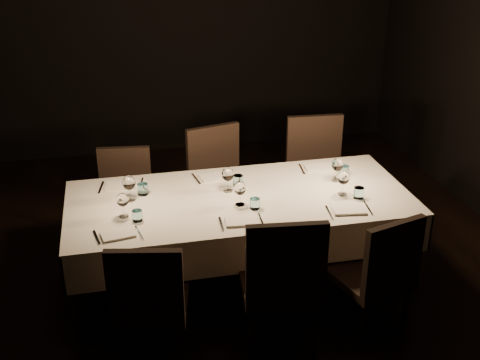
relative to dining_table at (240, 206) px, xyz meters
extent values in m
cube|color=black|center=(0.00, 0.00, -0.69)|extent=(5.00, 6.00, 0.01)
cube|color=black|center=(0.00, 3.00, 0.81)|extent=(5.00, 0.01, 3.00)
cube|color=black|center=(0.00, 0.00, 0.04)|extent=(2.40, 1.00, 0.04)
cylinder|color=black|center=(-1.12, -0.42, -0.33)|extent=(0.07, 0.07, 0.71)
cylinder|color=black|center=(-1.12, 0.42, -0.33)|extent=(0.07, 0.07, 0.71)
cylinder|color=black|center=(1.12, -0.42, -0.33)|extent=(0.07, 0.07, 0.71)
cylinder|color=black|center=(1.12, 0.42, -0.33)|extent=(0.07, 0.07, 0.71)
cube|color=beige|center=(0.00, 0.00, 0.07)|extent=(2.52, 1.12, 0.01)
cube|color=beige|center=(0.00, 0.55, -0.08)|extent=(2.52, 0.01, 0.28)
cube|color=beige|center=(0.00, -0.55, -0.08)|extent=(2.52, 0.01, 0.28)
cube|color=beige|center=(1.25, 0.00, -0.08)|extent=(0.01, 1.12, 0.28)
cube|color=beige|center=(-1.25, 0.00, -0.08)|extent=(0.01, 1.12, 0.28)
cylinder|color=black|center=(-0.51, -0.56, -0.49)|extent=(0.04, 0.04, 0.39)
cylinder|color=black|center=(-0.58, -0.92, -0.49)|extent=(0.04, 0.04, 0.39)
cylinder|color=black|center=(-0.87, -0.49, -0.49)|extent=(0.04, 0.04, 0.39)
cylinder|color=black|center=(-0.95, -0.85, -0.49)|extent=(0.04, 0.04, 0.39)
cube|color=black|center=(-0.73, -0.70, -0.27)|extent=(0.53, 0.53, 0.06)
cube|color=black|center=(-0.77, -0.89, 0.01)|extent=(0.45, 0.14, 0.49)
cube|color=silver|center=(-0.90, -0.38, 0.08)|extent=(0.23, 0.17, 0.02)
cube|color=silver|center=(-1.03, -0.38, 0.08)|extent=(0.05, 0.19, 0.01)
cube|color=silver|center=(-0.76, -0.38, 0.08)|extent=(0.05, 0.19, 0.01)
cylinder|color=#C8EAF2|center=(-0.76, -0.20, 0.11)|extent=(0.07, 0.07, 0.08)
cylinder|color=white|center=(-0.85, -0.12, 0.08)|extent=(0.07, 0.07, 0.00)
cylinder|color=white|center=(-0.85, -0.12, 0.12)|extent=(0.01, 0.01, 0.08)
ellipsoid|color=white|center=(-0.85, -0.12, 0.20)|extent=(0.09, 0.09, 0.10)
cylinder|color=black|center=(0.33, -0.54, -0.47)|extent=(0.04, 0.04, 0.43)
cylinder|color=black|center=(0.28, -0.95, -0.47)|extent=(0.04, 0.04, 0.43)
cylinder|color=black|center=(-0.08, -0.49, -0.47)|extent=(0.04, 0.04, 0.43)
cylinder|color=black|center=(-0.13, -0.91, -0.47)|extent=(0.04, 0.04, 0.43)
cube|color=black|center=(0.10, -0.72, -0.23)|extent=(0.54, 0.54, 0.06)
cube|color=black|center=(0.08, -0.94, 0.08)|extent=(0.50, 0.10, 0.54)
cube|color=silver|center=(-0.08, -0.38, 0.08)|extent=(0.23, 0.15, 0.02)
cube|color=silver|center=(-0.21, -0.38, 0.08)|extent=(0.03, 0.20, 0.01)
cube|color=silver|center=(0.06, -0.38, 0.08)|extent=(0.02, 0.20, 0.01)
cylinder|color=#C8EAF2|center=(0.06, -0.20, 0.11)|extent=(0.07, 0.07, 0.08)
cylinder|color=white|center=(-0.03, -0.12, 0.08)|extent=(0.07, 0.07, 0.00)
cylinder|color=white|center=(-0.03, -0.12, 0.12)|extent=(0.01, 0.01, 0.08)
ellipsoid|color=white|center=(-0.03, -0.12, 0.20)|extent=(0.09, 0.09, 0.10)
cylinder|color=black|center=(0.87, -0.49, -0.49)|extent=(0.04, 0.04, 0.39)
cylinder|color=black|center=(0.97, -0.85, -0.49)|extent=(0.04, 0.04, 0.39)
cylinder|color=black|center=(0.51, -0.59, -0.49)|extent=(0.04, 0.04, 0.39)
cylinder|color=black|center=(0.61, -0.95, -0.49)|extent=(0.04, 0.04, 0.39)
cube|color=black|center=(0.74, -0.72, -0.27)|extent=(0.56, 0.56, 0.06)
cube|color=black|center=(0.79, -0.91, 0.01)|extent=(0.45, 0.17, 0.49)
cube|color=silver|center=(0.70, -0.38, 0.08)|extent=(0.25, 0.18, 0.02)
cube|color=silver|center=(0.55, -0.38, 0.08)|extent=(0.04, 0.21, 0.01)
cube|color=silver|center=(0.85, -0.38, 0.08)|extent=(0.04, 0.21, 0.01)
cylinder|color=#C8EAF2|center=(0.85, -0.20, 0.12)|extent=(0.08, 0.08, 0.08)
cylinder|color=white|center=(0.75, -0.12, 0.08)|extent=(0.07, 0.07, 0.00)
cylinder|color=white|center=(0.75, -0.12, 0.12)|extent=(0.01, 0.01, 0.09)
ellipsoid|color=white|center=(0.75, -0.12, 0.21)|extent=(0.09, 0.09, 0.11)
cylinder|color=black|center=(-1.02, 0.50, -0.50)|extent=(0.04, 0.04, 0.38)
cylinder|color=black|center=(-0.98, 0.85, -0.50)|extent=(0.04, 0.04, 0.38)
cylinder|color=black|center=(-0.67, 0.46, -0.50)|extent=(0.04, 0.04, 0.38)
cylinder|color=black|center=(-0.63, 0.80, -0.50)|extent=(0.04, 0.04, 0.38)
cube|color=black|center=(-0.83, 0.65, -0.28)|extent=(0.48, 0.48, 0.06)
cube|color=black|center=(-0.80, 0.84, -0.02)|extent=(0.43, 0.10, 0.47)
cube|color=silver|center=(-0.85, 0.38, 0.08)|extent=(0.26, 0.19, 0.02)
cube|color=silver|center=(-1.00, 0.38, 0.08)|extent=(0.05, 0.22, 0.01)
cube|color=silver|center=(-0.69, 0.38, 0.08)|extent=(0.05, 0.22, 0.01)
cylinder|color=#C8EAF2|center=(-0.69, 0.20, 0.12)|extent=(0.08, 0.08, 0.08)
cylinder|color=white|center=(-0.79, 0.12, 0.08)|extent=(0.07, 0.07, 0.00)
cylinder|color=white|center=(-0.79, 0.12, 0.13)|extent=(0.01, 0.01, 0.09)
ellipsoid|color=white|center=(-0.79, 0.12, 0.22)|extent=(0.10, 0.10, 0.11)
cylinder|color=black|center=(-0.14, 0.45, -0.48)|extent=(0.04, 0.04, 0.42)
cylinder|color=black|center=(-0.23, 0.84, -0.48)|extent=(0.04, 0.04, 0.42)
cylinder|color=black|center=(0.25, 0.55, -0.48)|extent=(0.04, 0.04, 0.42)
cylinder|color=black|center=(0.16, 0.94, -0.48)|extent=(0.04, 0.04, 0.42)
cube|color=black|center=(0.01, 0.70, -0.24)|extent=(0.58, 0.58, 0.06)
cube|color=black|center=(-0.04, 0.90, 0.06)|extent=(0.48, 0.17, 0.52)
cube|color=silver|center=(-0.12, 0.38, 0.08)|extent=(0.26, 0.19, 0.02)
cube|color=silver|center=(-0.27, 0.38, 0.08)|extent=(0.05, 0.21, 0.01)
cube|color=silver|center=(0.03, 0.38, 0.08)|extent=(0.04, 0.21, 0.01)
cylinder|color=#C8EAF2|center=(0.03, 0.20, 0.12)|extent=(0.08, 0.08, 0.08)
cylinder|color=white|center=(-0.07, 0.12, 0.08)|extent=(0.07, 0.07, 0.00)
cylinder|color=white|center=(-0.07, 0.12, 0.12)|extent=(0.01, 0.01, 0.09)
ellipsoid|color=white|center=(-0.07, 0.12, 0.21)|extent=(0.09, 0.09, 0.11)
cylinder|color=black|center=(0.64, 0.47, -0.47)|extent=(0.04, 0.04, 0.43)
cylinder|color=black|center=(0.67, 0.89, -0.47)|extent=(0.04, 0.04, 0.43)
cylinder|color=black|center=(1.05, 0.44, -0.47)|extent=(0.04, 0.04, 0.43)
cylinder|color=black|center=(1.08, 0.86, -0.47)|extent=(0.04, 0.04, 0.43)
cube|color=black|center=(0.86, 0.66, -0.22)|extent=(0.53, 0.53, 0.06)
cube|color=black|center=(0.87, 0.88, 0.08)|extent=(0.50, 0.09, 0.54)
cube|color=silver|center=(0.75, 0.38, 0.08)|extent=(0.24, 0.16, 0.02)
cube|color=silver|center=(0.60, 0.38, 0.08)|extent=(0.04, 0.21, 0.01)
cube|color=silver|center=(0.89, 0.38, 0.08)|extent=(0.03, 0.21, 0.01)
cylinder|color=#C8EAF2|center=(0.89, 0.20, 0.12)|extent=(0.07, 0.07, 0.08)
cylinder|color=white|center=(0.80, 0.12, 0.08)|extent=(0.07, 0.07, 0.00)
cylinder|color=white|center=(0.80, 0.12, 0.12)|extent=(0.01, 0.01, 0.09)
ellipsoid|color=white|center=(0.80, 0.12, 0.21)|extent=(0.09, 0.09, 0.11)
camera|label=1|loc=(-0.86, -3.87, 2.04)|focal=45.00mm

